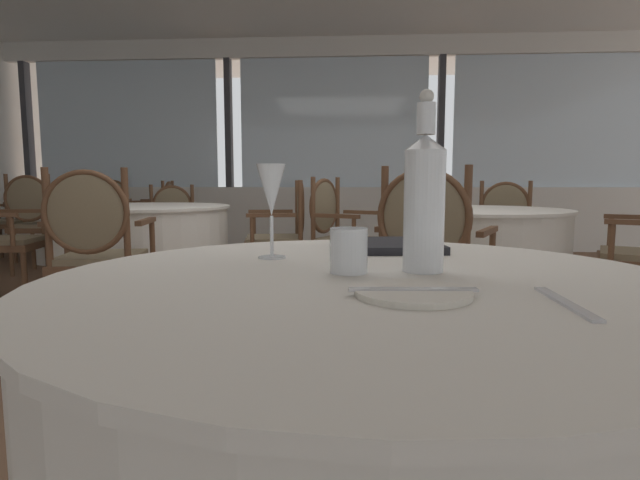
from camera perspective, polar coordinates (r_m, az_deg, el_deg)
ground_plane at (r=2.90m, az=-1.67°, el=-11.78°), size 14.11×14.11×0.00m
window_wall_far at (r=6.82m, az=1.51°, el=8.31°), size 9.10×0.14×2.80m
foreground_table at (r=1.09m, az=5.10°, el=-23.54°), size 1.22×1.22×0.74m
side_plate at (r=0.80m, az=10.51°, el=-5.91°), size 0.18×0.18×0.01m
butter_knife at (r=0.80m, az=10.52°, el=-5.55°), size 0.20×0.03×0.00m
dinner_fork at (r=0.82m, az=26.11°, el=-6.42°), size 0.02×0.20×0.00m
water_bottle at (r=1.01m, az=11.78°, el=4.57°), size 0.08×0.08×0.36m
wine_glass at (r=1.17m, az=-5.56°, el=5.41°), size 0.07×0.07×0.22m
water_tumbler at (r=0.98m, az=3.28°, el=-1.21°), size 0.07×0.07×0.09m
menu_book at (r=1.35m, az=7.45°, el=-0.61°), size 0.30×0.28×0.02m
background_table_0 at (r=3.56m, az=17.17°, el=-2.52°), size 1.22×1.22×0.74m
dining_chair_0_0 at (r=3.89m, az=2.10°, el=1.26°), size 0.61×0.64×0.96m
dining_chair_0_1 at (r=2.53m, az=12.38°, el=-1.33°), size 0.64×0.61×0.99m
dining_chair_0_3 at (r=4.56m, az=19.97°, el=1.48°), size 0.64×0.61×0.93m
background_table_1 at (r=6.55m, az=-25.65°, el=1.16°), size 1.02×1.02×0.74m
dining_chair_1_0 at (r=7.40m, az=-22.75°, el=3.31°), size 0.57×0.51×0.96m
dining_chair_1_2 at (r=5.70m, az=-29.62°, el=2.36°), size 0.57×0.51×0.99m
dining_chair_1_3 at (r=6.22m, az=-17.87°, el=2.95°), size 0.51×0.57×0.93m
background_table_2 at (r=4.11m, az=-19.33°, el=-1.43°), size 1.31×1.31×0.74m
dining_chair_2_0 at (r=3.98m, az=-4.06°, el=1.22°), size 0.53×0.59×0.93m
dining_chair_2_1 at (r=5.14m, az=-16.65°, el=1.98°), size 0.59×0.53×0.89m
dining_chair_2_3 at (r=3.04m, az=-24.17°, el=-0.34°), size 0.59×0.53×0.99m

